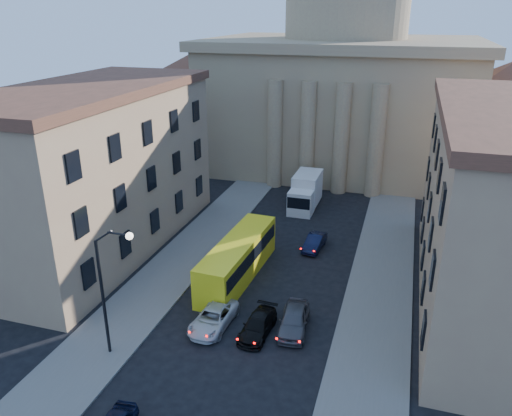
# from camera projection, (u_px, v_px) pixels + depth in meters

# --- Properties ---
(sidewalk_left) EXTENTS (5.00, 60.00, 0.15)m
(sidewalk_left) POSITION_uv_depth(u_px,v_px,m) (167.00, 276.00, 41.19)
(sidewalk_left) COLOR #626059
(sidewalk_left) RESTS_ON ground
(sidewalk_right) EXTENTS (5.00, 60.00, 0.15)m
(sidewalk_right) POSITION_uv_depth(u_px,v_px,m) (376.00, 310.00, 36.55)
(sidewalk_right) COLOR #626059
(sidewalk_right) RESTS_ON ground
(church) EXTENTS (68.02, 28.76, 36.60)m
(church) POSITION_uv_depth(u_px,v_px,m) (342.00, 78.00, 67.76)
(church) COLOR #8F7358
(church) RESTS_ON ground
(building_left) EXTENTS (11.60, 26.60, 14.70)m
(building_left) POSITION_uv_depth(u_px,v_px,m) (95.00, 168.00, 44.34)
(building_left) COLOR #A3845F
(building_left) RESTS_ON ground
(street_lamp) EXTENTS (2.62, 0.44, 8.83)m
(street_lamp) POSITION_uv_depth(u_px,v_px,m) (109.00, 282.00, 29.96)
(street_lamp) COLOR black
(street_lamp) RESTS_ON ground
(car_left_mid) EXTENTS (2.50, 4.97, 1.35)m
(car_left_mid) POSITION_uv_depth(u_px,v_px,m) (213.00, 318.00, 34.51)
(car_left_mid) COLOR silver
(car_left_mid) RESTS_ON ground
(car_right_mid) EXTENTS (2.01, 4.45, 1.27)m
(car_right_mid) POSITION_uv_depth(u_px,v_px,m) (258.00, 325.00, 33.78)
(car_right_mid) COLOR black
(car_right_mid) RESTS_ON ground
(car_right_far) EXTENTS (2.27, 4.80, 1.59)m
(car_right_far) POSITION_uv_depth(u_px,v_px,m) (294.00, 320.00, 34.13)
(car_right_far) COLOR #47464B
(car_right_far) RESTS_ON ground
(car_right_distant) EXTENTS (1.76, 4.08, 1.31)m
(car_right_distant) POSITION_uv_depth(u_px,v_px,m) (315.00, 242.00, 45.79)
(car_right_distant) COLOR black
(car_right_distant) RESTS_ON ground
(city_bus) EXTENTS (3.23, 11.69, 3.26)m
(city_bus) POSITION_uv_depth(u_px,v_px,m) (238.00, 258.00, 40.58)
(city_bus) COLOR yellow
(city_bus) RESTS_ON ground
(box_truck) EXTENTS (2.69, 6.67, 3.65)m
(box_truck) POSITION_uv_depth(u_px,v_px,m) (305.00, 192.00, 55.12)
(box_truck) COLOR silver
(box_truck) RESTS_ON ground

